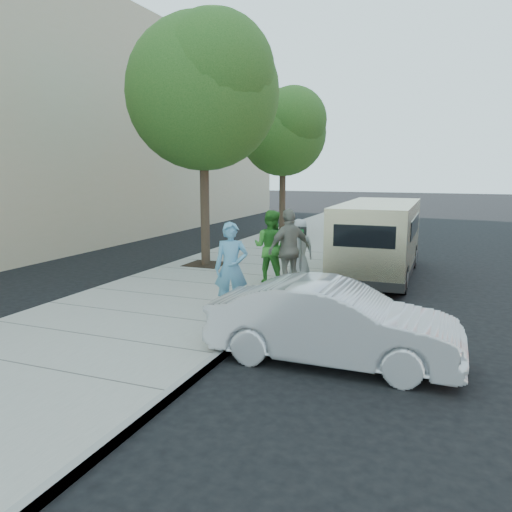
{
  "coord_description": "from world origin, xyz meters",
  "views": [
    {
      "loc": [
        4.88,
        -11.48,
        3.12
      ],
      "look_at": [
        0.62,
        -0.68,
        1.1
      ],
      "focal_mm": 35.0,
      "sensor_mm": 36.0,
      "label": 1
    }
  ],
  "objects_px": {
    "sedan": "(333,323)",
    "person_green_shirt": "(271,247)",
    "person_officer": "(231,268)",
    "tree_far": "(284,129)",
    "van": "(378,238)",
    "person_striped_polo": "(289,250)",
    "tree_near": "(204,87)",
    "person_gray_shirt": "(299,249)",
    "parking_meter": "(301,242)"
  },
  "relations": [
    {
      "from": "tree_near",
      "to": "van",
      "type": "distance_m",
      "value": 6.84
    },
    {
      "from": "person_green_shirt",
      "to": "sedan",
      "type": "bearing_deg",
      "value": 123.43
    },
    {
      "from": "parking_meter",
      "to": "person_gray_shirt",
      "type": "distance_m",
      "value": 0.32
    },
    {
      "from": "tree_near",
      "to": "sedan",
      "type": "relative_size",
      "value": 1.86
    },
    {
      "from": "van",
      "to": "sedan",
      "type": "height_order",
      "value": "van"
    },
    {
      "from": "parking_meter",
      "to": "sedan",
      "type": "distance_m",
      "value": 5.41
    },
    {
      "from": "tree_near",
      "to": "person_officer",
      "type": "height_order",
      "value": "tree_near"
    },
    {
      "from": "person_officer",
      "to": "van",
      "type": "bearing_deg",
      "value": 47.88
    },
    {
      "from": "sedan",
      "to": "person_gray_shirt",
      "type": "height_order",
      "value": "person_gray_shirt"
    },
    {
      "from": "tree_far",
      "to": "sedan",
      "type": "xyz_separation_m",
      "value": [
        5.45,
        -13.79,
        -4.22
      ]
    },
    {
      "from": "person_officer",
      "to": "person_green_shirt",
      "type": "bearing_deg",
      "value": 73.52
    },
    {
      "from": "tree_far",
      "to": "sedan",
      "type": "relative_size",
      "value": 1.6
    },
    {
      "from": "tree_near",
      "to": "person_green_shirt",
      "type": "relative_size",
      "value": 3.9
    },
    {
      "from": "tree_near",
      "to": "person_officer",
      "type": "distance_m",
      "value": 7.08
    },
    {
      "from": "sedan",
      "to": "person_striped_polo",
      "type": "bearing_deg",
      "value": 26.74
    },
    {
      "from": "person_gray_shirt",
      "to": "person_striped_polo",
      "type": "height_order",
      "value": "person_striped_polo"
    },
    {
      "from": "tree_far",
      "to": "person_gray_shirt",
      "type": "distance_m",
      "value": 10.03
    },
    {
      "from": "person_striped_polo",
      "to": "van",
      "type": "bearing_deg",
      "value": -169.39
    },
    {
      "from": "parking_meter",
      "to": "tree_far",
      "type": "bearing_deg",
      "value": 133.9
    },
    {
      "from": "van",
      "to": "person_officer",
      "type": "relative_size",
      "value": 3.09
    },
    {
      "from": "tree_near",
      "to": "sedan",
      "type": "xyz_separation_m",
      "value": [
        5.45,
        -6.19,
        -4.88
      ]
    },
    {
      "from": "person_officer",
      "to": "person_gray_shirt",
      "type": "relative_size",
      "value": 1.15
    },
    {
      "from": "person_officer",
      "to": "parking_meter",
      "type": "bearing_deg",
      "value": 61.89
    },
    {
      "from": "tree_far",
      "to": "parking_meter",
      "type": "xyz_separation_m",
      "value": [
        3.42,
        -8.81,
        -3.67
      ]
    },
    {
      "from": "parking_meter",
      "to": "sedan",
      "type": "height_order",
      "value": "parking_meter"
    },
    {
      "from": "parking_meter",
      "to": "van",
      "type": "bearing_deg",
      "value": 72.8
    },
    {
      "from": "tree_far",
      "to": "van",
      "type": "bearing_deg",
      "value": -52.41
    },
    {
      "from": "van",
      "to": "person_officer",
      "type": "distance_m",
      "value": 5.97
    },
    {
      "from": "tree_near",
      "to": "tree_far",
      "type": "bearing_deg",
      "value": 90.0
    },
    {
      "from": "van",
      "to": "person_striped_polo",
      "type": "distance_m",
      "value": 3.61
    },
    {
      "from": "person_officer",
      "to": "person_green_shirt",
      "type": "distance_m",
      "value": 2.95
    },
    {
      "from": "person_green_shirt",
      "to": "person_striped_polo",
      "type": "xyz_separation_m",
      "value": [
        0.7,
        -0.57,
        0.05
      ]
    },
    {
      "from": "sedan",
      "to": "tree_near",
      "type": "bearing_deg",
      "value": 40.99
    },
    {
      "from": "tree_far",
      "to": "person_green_shirt",
      "type": "xyz_separation_m",
      "value": [
        2.75,
        -9.32,
        -3.77
      ]
    },
    {
      "from": "parking_meter",
      "to": "person_officer",
      "type": "distance_m",
      "value": 3.48
    },
    {
      "from": "person_officer",
      "to": "person_gray_shirt",
      "type": "xyz_separation_m",
      "value": [
        0.38,
        3.64,
        -0.12
      ]
    },
    {
      "from": "person_green_shirt",
      "to": "person_striped_polo",
      "type": "distance_m",
      "value": 0.9
    },
    {
      "from": "tree_near",
      "to": "tree_far",
      "type": "xyz_separation_m",
      "value": [
        -0.0,
        7.6,
        -0.66
      ]
    },
    {
      "from": "van",
      "to": "person_gray_shirt",
      "type": "distance_m",
      "value": 2.66
    },
    {
      "from": "tree_far",
      "to": "person_officer",
      "type": "xyz_separation_m",
      "value": [
        2.95,
        -12.26,
        -3.78
      ]
    },
    {
      "from": "person_officer",
      "to": "sedan",
      "type": "bearing_deg",
      "value": -51.81
    },
    {
      "from": "tree_near",
      "to": "van",
      "type": "height_order",
      "value": "tree_near"
    },
    {
      "from": "person_gray_shirt",
      "to": "tree_far",
      "type": "bearing_deg",
      "value": -105.18
    },
    {
      "from": "parking_meter",
      "to": "van",
      "type": "relative_size",
      "value": 0.25
    },
    {
      "from": "person_green_shirt",
      "to": "van",
      "type": "bearing_deg",
      "value": -130.55
    },
    {
      "from": "parking_meter",
      "to": "person_gray_shirt",
      "type": "bearing_deg",
      "value": 140.51
    },
    {
      "from": "tree_near",
      "to": "person_green_shirt",
      "type": "bearing_deg",
      "value": -31.95
    },
    {
      "from": "sedan",
      "to": "person_green_shirt",
      "type": "height_order",
      "value": "person_green_shirt"
    },
    {
      "from": "van",
      "to": "person_green_shirt",
      "type": "xyz_separation_m",
      "value": [
        -2.42,
        -2.6,
        -0.04
      ]
    },
    {
      "from": "person_green_shirt",
      "to": "person_striped_polo",
      "type": "bearing_deg",
      "value": 143.13
    }
  ]
}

